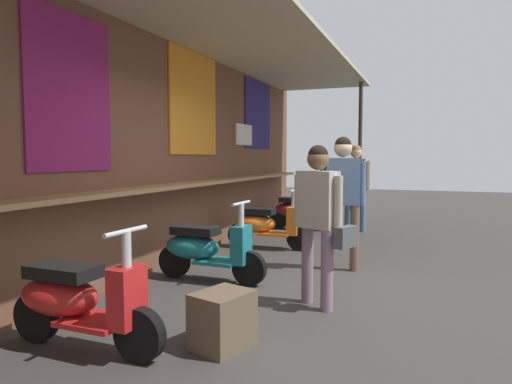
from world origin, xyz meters
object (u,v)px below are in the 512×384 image
shopper_with_handbag (319,210)px  shopper_passing (341,188)px  merchandise_crate (223,320)px  scooter_maroon (299,211)px  scooter_red (76,300)px  scooter_teal (204,249)px  scooter_orange (264,224)px  shopper_browsing (356,178)px

shopper_with_handbag → shopper_passing: bearing=24.3°
shopper_with_handbag → shopper_passing: 1.58m
shopper_with_handbag → merchandise_crate: size_ratio=3.61×
scooter_maroon → scooter_red: bearing=-91.4°
scooter_red → scooter_maroon: same height
scooter_teal → shopper_with_handbag: (-0.46, -1.49, 0.57)m
shopper_passing → merchandise_crate: (-2.81, 0.39, -0.85)m
merchandise_crate → shopper_passing: bearing=-7.8°
shopper_with_handbag → scooter_orange: bearing=51.8°
scooter_red → merchandise_crate: bearing=24.1°
shopper_passing → shopper_browsing: bearing=171.5°
merchandise_crate → scooter_maroon: bearing=10.0°
scooter_orange → shopper_browsing: size_ratio=0.82×
scooter_red → shopper_passing: bearing=67.8°
scooter_orange → scooter_maroon: (2.07, 0.00, 0.00)m
shopper_with_handbag → shopper_passing: shopper_passing is taller
scooter_teal → shopper_with_handbag: shopper_with_handbag is taller
scooter_red → scooter_teal: (2.12, 0.00, 0.00)m
scooter_orange → shopper_passing: (-0.97, -1.42, 0.68)m
scooter_maroon → scooter_orange: bearing=-91.4°
scooter_red → scooter_teal: bearing=91.4°
scooter_maroon → shopper_passing: 3.42m
shopper_browsing → shopper_passing: shopper_passing is taller
shopper_passing → scooter_teal: bearing=-65.9°
shopper_browsing → shopper_passing: bearing=-170.7°
shopper_with_handbag → merchandise_crate: bearing=-179.2°
scooter_teal → scooter_orange: bearing=91.3°
scooter_orange → merchandise_crate: bearing=-77.1°
scooter_red → shopper_browsing: (6.49, -1.09, 0.67)m
shopper_browsing → scooter_teal: bearing=169.6°
scooter_red → shopper_browsing: size_ratio=0.82×
scooter_orange → shopper_browsing: (2.28, -1.09, 0.67)m
scooter_red → merchandise_crate: scooter_red is taller
scooter_red → shopper_with_handbag: size_ratio=0.88×
scooter_red → shopper_passing: shopper_passing is taller
merchandise_crate → scooter_teal: bearing=31.4°
shopper_browsing → merchandise_crate: 6.11m
scooter_teal → shopper_with_handbag: bearing=-15.8°
scooter_teal → scooter_orange: 2.09m
scooter_orange → merchandise_crate: size_ratio=3.17×
shopper_passing → merchandise_crate: shopper_passing is taller
scooter_teal → scooter_orange: (2.09, -0.00, 0.00)m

